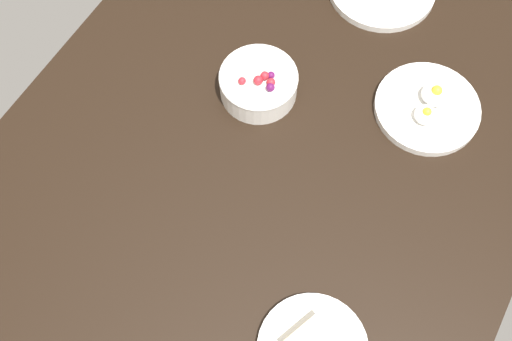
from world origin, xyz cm
name	(u,v)px	position (x,y,z in cm)	size (l,w,h in cm)	color
dining_table	(256,180)	(0.00, 0.00, 2.00)	(131.49, 95.47, 4.00)	black
plate_eggs	(428,107)	(-27.84, 21.38, 5.26)	(19.86, 19.86, 5.31)	white
bowl_berries	(259,83)	(-15.63, -8.34, 6.97)	(14.90, 14.90, 6.90)	white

